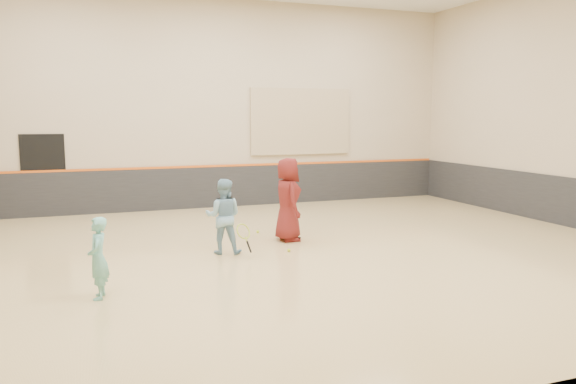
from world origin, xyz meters
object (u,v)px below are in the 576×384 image
object	(u,v)px
young_man	(288,199)
spare_racket	(289,235)
girl	(98,258)
instructor	(223,216)

from	to	relation	value
young_man	spare_racket	distance (m)	0.83
girl	instructor	bearing A→B (deg)	138.86
instructor	young_man	distance (m)	1.71
young_man	spare_racket	size ratio (longest dim) A/B	2.47
instructor	young_man	world-z (taller)	young_man
instructor	young_man	size ratio (longest dim) A/B	0.82
spare_racket	instructor	bearing A→B (deg)	-154.04
girl	spare_racket	world-z (taller)	girl
spare_racket	young_man	bearing A→B (deg)	-117.50
girl	instructor	world-z (taller)	instructor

